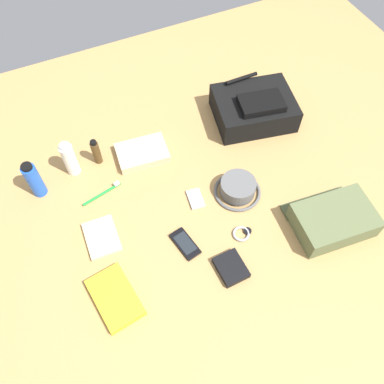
{
  "coord_description": "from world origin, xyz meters",
  "views": [
    {
      "loc": [
        -0.34,
        -0.74,
        1.29
      ],
      "look_at": [
        0.0,
        0.0,
        0.04
      ],
      "focal_mm": 37.71,
      "sensor_mm": 36.0,
      "label": 1
    }
  ],
  "objects_px": {
    "media_player": "(196,199)",
    "toothbrush": "(104,192)",
    "backpack": "(254,108)",
    "wristwatch": "(242,233)",
    "toiletry_pouch": "(333,219)",
    "toothpaste_tube": "(70,159)",
    "deodorant_spray": "(34,180)",
    "notepad": "(102,237)",
    "cologne_bottle": "(96,152)",
    "bucket_hat": "(238,188)",
    "wallet": "(232,267)",
    "cell_phone": "(185,244)",
    "folded_towel": "(142,153)",
    "paperback_novel": "(115,298)"
  },
  "relations": [
    {
      "from": "wallet",
      "to": "toiletry_pouch",
      "type": "bearing_deg",
      "value": -1.73
    },
    {
      "from": "media_player",
      "to": "toothbrush",
      "type": "bearing_deg",
      "value": 150.73
    },
    {
      "from": "deodorant_spray",
      "to": "toothpaste_tube",
      "type": "height_order",
      "value": "deodorant_spray"
    },
    {
      "from": "bucket_hat",
      "to": "toothpaste_tube",
      "type": "xyz_separation_m",
      "value": [
        -0.54,
        0.36,
        0.05
      ]
    },
    {
      "from": "wristwatch",
      "to": "media_player",
      "type": "bearing_deg",
      "value": 113.88
    },
    {
      "from": "bucket_hat",
      "to": "cell_phone",
      "type": "bearing_deg",
      "value": -156.53
    },
    {
      "from": "cologne_bottle",
      "to": "toothbrush",
      "type": "bearing_deg",
      "value": -100.21
    },
    {
      "from": "wallet",
      "to": "bucket_hat",
      "type": "bearing_deg",
      "value": 56.58
    },
    {
      "from": "backpack",
      "to": "notepad",
      "type": "xyz_separation_m",
      "value": [
        -0.77,
        -0.29,
        -0.05
      ]
    },
    {
      "from": "bucket_hat",
      "to": "deodorant_spray",
      "type": "xyz_separation_m",
      "value": [
        -0.68,
        0.32,
        0.05
      ]
    },
    {
      "from": "paperback_novel",
      "to": "notepad",
      "type": "relative_size",
      "value": 1.43
    },
    {
      "from": "bucket_hat",
      "to": "deodorant_spray",
      "type": "bearing_deg",
      "value": 155.13
    },
    {
      "from": "cologne_bottle",
      "to": "bucket_hat",
      "type": "bearing_deg",
      "value": -40.16
    },
    {
      "from": "cologne_bottle",
      "to": "toiletry_pouch",
      "type": "bearing_deg",
      "value": -43.15
    },
    {
      "from": "paperback_novel",
      "to": "folded_towel",
      "type": "distance_m",
      "value": 0.59
    },
    {
      "from": "paperback_novel",
      "to": "folded_towel",
      "type": "height_order",
      "value": "folded_towel"
    },
    {
      "from": "toiletry_pouch",
      "to": "paperback_novel",
      "type": "xyz_separation_m",
      "value": [
        -0.8,
        0.06,
        -0.03
      ]
    },
    {
      "from": "cologne_bottle",
      "to": "media_player",
      "type": "relative_size",
      "value": 1.33
    },
    {
      "from": "bucket_hat",
      "to": "wallet",
      "type": "distance_m",
      "value": 0.31
    },
    {
      "from": "cologne_bottle",
      "to": "folded_towel",
      "type": "distance_m",
      "value": 0.18
    },
    {
      "from": "cologne_bottle",
      "to": "wristwatch",
      "type": "relative_size",
      "value": 1.69
    },
    {
      "from": "backpack",
      "to": "media_player",
      "type": "bearing_deg",
      "value": -145.38
    },
    {
      "from": "deodorant_spray",
      "to": "folded_towel",
      "type": "bearing_deg",
      "value": 0.1
    },
    {
      "from": "backpack",
      "to": "wristwatch",
      "type": "relative_size",
      "value": 5.19
    },
    {
      "from": "bucket_hat",
      "to": "cologne_bottle",
      "type": "xyz_separation_m",
      "value": [
        -0.43,
        0.37,
        0.03
      ]
    },
    {
      "from": "toothbrush",
      "to": "notepad",
      "type": "xyz_separation_m",
      "value": [
        -0.07,
        -0.18,
        0.0
      ]
    },
    {
      "from": "media_player",
      "to": "wristwatch",
      "type": "distance_m",
      "value": 0.22
    },
    {
      "from": "toiletry_pouch",
      "to": "toothpaste_tube",
      "type": "height_order",
      "value": "toothpaste_tube"
    },
    {
      "from": "wristwatch",
      "to": "notepad",
      "type": "distance_m",
      "value": 0.5
    },
    {
      "from": "wristwatch",
      "to": "wallet",
      "type": "distance_m",
      "value": 0.14
    },
    {
      "from": "toiletry_pouch",
      "to": "toothbrush",
      "type": "xyz_separation_m",
      "value": [
        -0.7,
        0.47,
        -0.03
      ]
    },
    {
      "from": "cell_phone",
      "to": "media_player",
      "type": "relative_size",
      "value": 1.42
    },
    {
      "from": "paperback_novel",
      "to": "toothbrush",
      "type": "height_order",
      "value": "paperback_novel"
    },
    {
      "from": "cell_phone",
      "to": "wallet",
      "type": "distance_m",
      "value": 0.18
    },
    {
      "from": "media_player",
      "to": "wristwatch",
      "type": "bearing_deg",
      "value": -66.12
    },
    {
      "from": "toiletry_pouch",
      "to": "toothpaste_tube",
      "type": "xyz_separation_m",
      "value": [
        -0.78,
        0.62,
        0.04
      ]
    },
    {
      "from": "toothbrush",
      "to": "wallet",
      "type": "height_order",
      "value": "wallet"
    },
    {
      "from": "toothpaste_tube",
      "to": "wristwatch",
      "type": "bearing_deg",
      "value": -48.22
    },
    {
      "from": "deodorant_spray",
      "to": "notepad",
      "type": "bearing_deg",
      "value": -62.04
    },
    {
      "from": "folded_towel",
      "to": "cell_phone",
      "type": "bearing_deg",
      "value": -90.78
    },
    {
      "from": "bucket_hat",
      "to": "cell_phone",
      "type": "xyz_separation_m",
      "value": [
        -0.27,
        -0.12,
        -0.02
      ]
    },
    {
      "from": "toiletry_pouch",
      "to": "bucket_hat",
      "type": "xyz_separation_m",
      "value": [
        -0.24,
        0.26,
        -0.01
      ]
    },
    {
      "from": "toiletry_pouch",
      "to": "deodorant_spray",
      "type": "xyz_separation_m",
      "value": [
        -0.92,
        0.58,
        0.04
      ]
    },
    {
      "from": "toothbrush",
      "to": "media_player",
      "type": "bearing_deg",
      "value": -29.27
    },
    {
      "from": "media_player",
      "to": "deodorant_spray",
      "type": "bearing_deg",
      "value": 151.92
    },
    {
      "from": "media_player",
      "to": "toothbrush",
      "type": "distance_m",
      "value": 0.35
    },
    {
      "from": "cell_phone",
      "to": "media_player",
      "type": "height_order",
      "value": "cell_phone"
    },
    {
      "from": "toothpaste_tube",
      "to": "paperback_novel",
      "type": "xyz_separation_m",
      "value": [
        -0.02,
        -0.56,
        -0.07
      ]
    },
    {
      "from": "deodorant_spray",
      "to": "wallet",
      "type": "bearing_deg",
      "value": -48.3
    },
    {
      "from": "notepad",
      "to": "wristwatch",
      "type": "bearing_deg",
      "value": -20.09
    }
  ]
}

